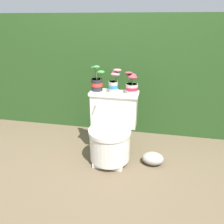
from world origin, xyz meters
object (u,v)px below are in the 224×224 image
object	(u,v)px
potted_plant_left	(97,82)
potted_plant_midleft	(114,83)
potted_plant_middle	(132,85)
garden_stone	(153,158)
toilet	(111,132)

from	to	relation	value
potted_plant_left	potted_plant_midleft	bearing A→B (deg)	-9.28
potted_plant_middle	garden_stone	bearing A→B (deg)	-34.02
toilet	potted_plant_midleft	size ratio (longest dim) A/B	2.84
toilet	potted_plant_left	xyz separation A→B (m)	(-0.18, 0.16, 0.47)
toilet	garden_stone	distance (m)	0.50
potted_plant_left	garden_stone	xyz separation A→B (m)	(0.62, -0.20, -0.71)
toilet	potted_plant_middle	xyz separation A→B (m)	(0.17, 0.14, 0.46)
potted_plant_left	potted_plant_midleft	world-z (taller)	potted_plant_left
potted_plant_middle	garden_stone	xyz separation A→B (m)	(0.26, -0.18, -0.70)
potted_plant_left	garden_stone	bearing A→B (deg)	-17.64
garden_stone	potted_plant_left	bearing A→B (deg)	162.36
potted_plant_left	garden_stone	size ratio (longest dim) A/B	1.22
toilet	garden_stone	size ratio (longest dim) A/B	3.14
garden_stone	potted_plant_middle	bearing A→B (deg)	145.98
potted_plant_left	garden_stone	distance (m)	0.96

